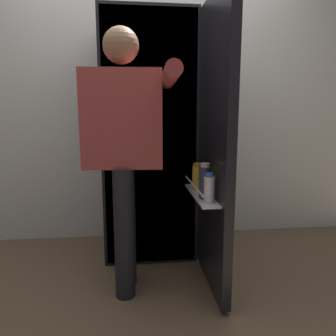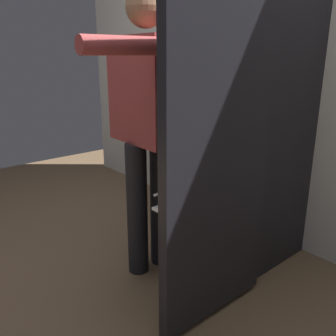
{
  "view_description": "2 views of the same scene",
  "coord_description": "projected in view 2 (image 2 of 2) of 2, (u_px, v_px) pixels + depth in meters",
  "views": [
    {
      "loc": [
        -0.11,
        -1.88,
        1.09
      ],
      "look_at": [
        0.09,
        -0.04,
        0.77
      ],
      "focal_mm": 32.62,
      "sensor_mm": 36.0,
      "label": 1
    },
    {
      "loc": [
        1.39,
        -1.25,
        1.25
      ],
      "look_at": [
        0.05,
        -0.1,
        0.7
      ],
      "focal_mm": 38.52,
      "sensor_mm": 36.0,
      "label": 2
    }
  ],
  "objects": [
    {
      "name": "refrigerator",
      "position": [
        240.0,
        115.0,
        2.16
      ],
      "size": [
        0.74,
        1.24,
        1.82
      ],
      "color": "black",
      "rests_on": "ground_plane"
    },
    {
      "name": "ground_plane",
      "position": [
        175.0,
        274.0,
        2.15
      ],
      "size": [
        5.79,
        5.79,
        0.0
      ],
      "primitive_type": "plane",
      "color": "brown"
    },
    {
      "name": "person",
      "position": [
        148.0,
        113.0,
        1.96
      ],
      "size": [
        0.54,
        0.78,
        1.58
      ],
      "color": "black",
      "rests_on": "ground_plane"
    },
    {
      "name": "kitchen_wall",
      "position": [
        280.0,
        40.0,
        2.3
      ],
      "size": [
        4.4,
        0.1,
        2.69
      ],
      "primitive_type": "cube",
      "color": "silver",
      "rests_on": "ground_plane"
    }
  ]
}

